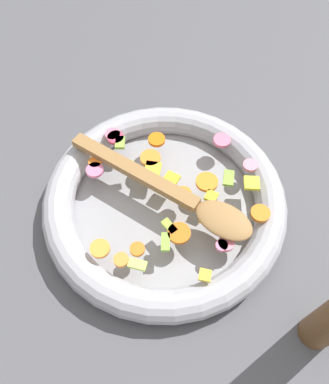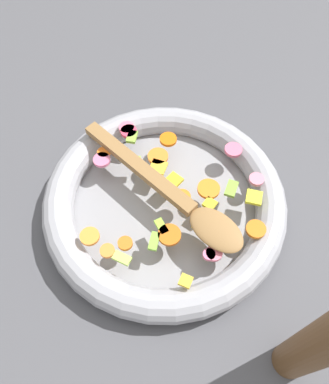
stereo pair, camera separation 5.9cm
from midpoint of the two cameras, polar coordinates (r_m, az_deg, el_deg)
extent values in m
plane|color=#4C4C51|center=(0.63, 2.66, -2.60)|extent=(4.00, 4.00, 0.00)
cylinder|color=gray|center=(0.63, 2.68, -2.33)|extent=(0.35, 0.35, 0.01)
torus|color=#9E9EA5|center=(0.61, 2.75, -1.46)|extent=(0.40, 0.40, 0.05)
cylinder|color=orange|center=(0.58, 5.57, -1.03)|extent=(0.04, 0.04, 0.01)
cylinder|color=orange|center=(0.63, -6.61, 5.77)|extent=(0.02, 0.02, 0.01)
cylinder|color=orange|center=(0.62, 1.70, 5.22)|extent=(0.05, 0.05, 0.01)
cylinder|color=orange|center=(0.55, 3.83, -6.79)|extent=(0.05, 0.05, 0.01)
cylinder|color=orange|center=(0.54, -5.61, -9.18)|extent=(0.03, 0.03, 0.01)
cylinder|color=orange|center=(0.56, -8.37, -6.96)|extent=(0.04, 0.04, 0.01)
cylinder|color=orange|center=(0.58, 16.62, -5.70)|extent=(0.04, 0.04, 0.01)
cylinder|color=orange|center=(0.55, -2.93, -8.09)|extent=(0.02, 0.02, 0.01)
cylinder|color=orange|center=(0.65, 3.19, 7.83)|extent=(0.04, 0.04, 0.01)
cylinder|color=orange|center=(0.60, 9.55, 0.24)|extent=(0.05, 0.05, 0.01)
cube|color=#B6DC5B|center=(0.54, -3.36, -10.30)|extent=(0.03, 0.03, 0.01)
cube|color=#89B540|center=(0.65, -2.16, 8.30)|extent=(0.03, 0.03, 0.01)
cube|color=#83BE3E|center=(0.55, 1.51, -7.77)|extent=(0.03, 0.03, 0.01)
cube|color=#94C339|center=(0.56, 2.55, -5.55)|extent=(0.03, 0.01, 0.01)
cube|color=#81AF3A|center=(0.60, 12.93, 0.28)|extent=(0.03, 0.03, 0.01)
cube|color=#8DB041|center=(0.62, -1.99, 4.74)|extent=(0.02, 0.03, 0.01)
cylinder|color=#DF6685|center=(0.65, 13.02, 6.09)|extent=(0.04, 0.04, 0.01)
cylinder|color=#DA3F5D|center=(0.66, -2.75, 9.08)|extent=(0.03, 0.03, 0.01)
cylinder|color=pink|center=(0.55, 9.92, -9.65)|extent=(0.02, 0.02, 0.01)
cylinder|color=pink|center=(0.62, -6.89, 4.67)|extent=(0.04, 0.04, 0.01)
cylinder|color=#E07087|center=(0.55, 10.67, -9.43)|extent=(0.03, 0.03, 0.01)
cylinder|color=pink|center=(0.66, -3.41, 9.49)|extent=(0.03, 0.03, 0.01)
cylinder|color=pink|center=(0.62, 16.48, 1.65)|extent=(0.03, 0.03, 0.01)
cube|color=yellow|center=(0.57, 8.58, -4.91)|extent=(0.03, 0.03, 0.01)
cube|color=yellow|center=(0.58, 9.80, -2.05)|extent=(0.02, 0.02, 0.01)
cube|color=yellow|center=(0.60, 4.24, 1.57)|extent=(0.03, 0.03, 0.01)
cube|color=gold|center=(0.61, 1.79, 3.57)|extent=(0.04, 0.04, 0.01)
cube|color=yellow|center=(0.60, 16.21, -1.03)|extent=(0.03, 0.03, 0.01)
cube|color=gold|center=(0.53, 6.53, -13.61)|extent=(0.02, 0.02, 0.01)
cube|color=olive|center=(0.60, -1.26, 3.74)|extent=(0.23, 0.10, 0.01)
ellipsoid|color=olive|center=(0.55, 10.94, -5.90)|extent=(0.10, 0.08, 0.01)
cylinder|color=brown|center=(0.49, 25.38, -20.95)|extent=(0.04, 0.04, 0.21)
camera|label=1|loc=(0.03, -87.13, 4.63)|focal=35.00mm
camera|label=2|loc=(0.03, 92.87, -4.63)|focal=35.00mm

